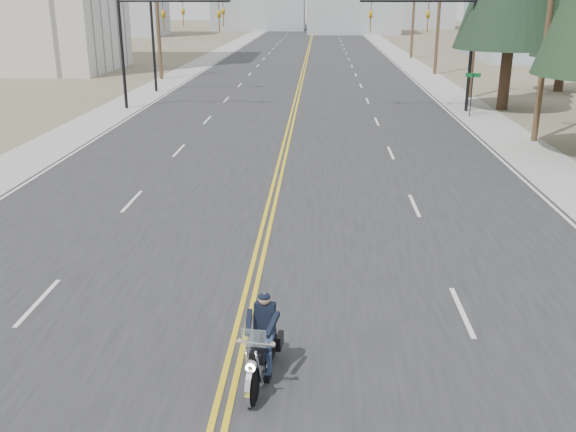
# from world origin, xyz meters

# --- Properties ---
(ground_plane) EXTENTS (400.00, 400.00, 0.00)m
(ground_plane) POSITION_xyz_m (0.00, 0.00, 0.00)
(ground_plane) COLOR #776D56
(ground_plane) RESTS_ON ground
(road) EXTENTS (20.00, 200.00, 0.01)m
(road) POSITION_xyz_m (0.00, 70.00, 0.01)
(road) COLOR #303033
(road) RESTS_ON ground
(sidewalk_left) EXTENTS (3.00, 200.00, 0.01)m
(sidewalk_left) POSITION_xyz_m (-11.50, 70.00, 0.01)
(sidewalk_left) COLOR #A5A5A0
(sidewalk_left) RESTS_ON ground
(sidewalk_right) EXTENTS (3.00, 200.00, 0.01)m
(sidewalk_right) POSITION_xyz_m (11.50, 70.00, 0.01)
(sidewalk_right) COLOR #A5A5A0
(sidewalk_right) RESTS_ON ground
(traffic_mast_left) EXTENTS (7.10, 0.26, 7.00)m
(traffic_mast_left) POSITION_xyz_m (-8.98, 32.00, 4.94)
(traffic_mast_left) COLOR black
(traffic_mast_left) RESTS_ON ground
(traffic_mast_right) EXTENTS (7.10, 0.26, 7.00)m
(traffic_mast_right) POSITION_xyz_m (8.98, 32.00, 4.94)
(traffic_mast_right) COLOR black
(traffic_mast_right) RESTS_ON ground
(traffic_mast_far) EXTENTS (6.10, 0.26, 7.00)m
(traffic_mast_far) POSITION_xyz_m (-9.31, 40.00, 4.87)
(traffic_mast_far) COLOR black
(traffic_mast_far) RESTS_ON ground
(street_sign) EXTENTS (0.90, 0.06, 2.62)m
(street_sign) POSITION_xyz_m (10.80, 30.00, 1.80)
(street_sign) COLOR black
(street_sign) RESTS_ON ground
(utility_pole_b) EXTENTS (2.20, 0.30, 11.50)m
(utility_pole_b) POSITION_xyz_m (12.50, 23.00, 5.98)
(utility_pole_b) COLOR brown
(utility_pole_b) RESTS_ON ground
(utility_pole_c) EXTENTS (2.20, 0.30, 11.00)m
(utility_pole_c) POSITION_xyz_m (12.50, 38.00, 5.73)
(utility_pole_c) COLOR brown
(utility_pole_c) RESTS_ON ground
(utility_pole_d) EXTENTS (2.20, 0.30, 11.50)m
(utility_pole_d) POSITION_xyz_m (12.50, 53.00, 5.98)
(utility_pole_d) COLOR brown
(utility_pole_d) RESTS_ON ground
(utility_pole_e) EXTENTS (2.20, 0.30, 11.00)m
(utility_pole_e) POSITION_xyz_m (12.50, 70.00, 5.73)
(utility_pole_e) COLOR brown
(utility_pole_e) RESTS_ON ground
(utility_pole_left) EXTENTS (2.20, 0.30, 10.50)m
(utility_pole_left) POSITION_xyz_m (-12.50, 48.00, 5.48)
(utility_pole_left) COLOR brown
(utility_pole_left) RESTS_ON ground
(haze_bldg_e) EXTENTS (14.00, 14.00, 12.00)m
(haze_bldg_e) POSITION_xyz_m (25.00, 150.00, 6.00)
(haze_bldg_e) COLOR #B7BCC6
(haze_bldg_e) RESTS_ON ground
(motorcyclist) EXTENTS (1.20, 2.25, 1.68)m
(motorcyclist) POSITION_xyz_m (0.62, 1.04, 0.84)
(motorcyclist) COLOR black
(motorcyclist) RESTS_ON ground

